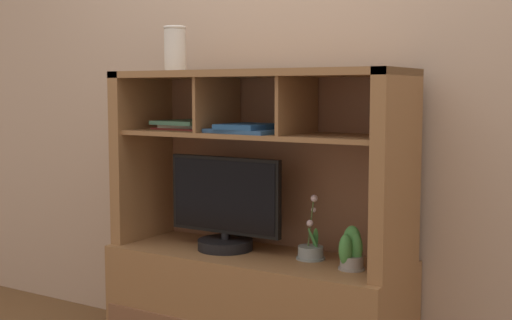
{
  "coord_description": "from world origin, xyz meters",
  "views": [
    {
      "loc": [
        1.55,
        -2.52,
        1.25
      ],
      "look_at": [
        0.0,
        0.0,
        0.95
      ],
      "focal_mm": 48.02,
      "sensor_mm": 36.0,
      "label": 1
    }
  ],
  "objects_px": {
    "tv_monitor": "(225,210)",
    "magazine_stack_left": "(248,129)",
    "potted_orchid": "(311,249)",
    "ceramic_vase": "(175,49)",
    "media_console": "(257,279)",
    "magazine_stack_centre": "(190,125)",
    "potted_fern": "(351,251)"
  },
  "relations": [
    {
      "from": "potted_fern",
      "to": "media_console",
      "type": "bearing_deg",
      "value": 174.35
    },
    {
      "from": "magazine_stack_left",
      "to": "magazine_stack_centre",
      "type": "bearing_deg",
      "value": 168.13
    },
    {
      "from": "media_console",
      "to": "potted_orchid",
      "type": "relative_size",
      "value": 4.83
    },
    {
      "from": "media_console",
      "to": "potted_orchid",
      "type": "xyz_separation_m",
      "value": [
        0.26,
        0.02,
        0.16
      ]
    },
    {
      "from": "potted_fern",
      "to": "magazine_stack_centre",
      "type": "xyz_separation_m",
      "value": [
        -0.85,
        0.07,
        0.48
      ]
    },
    {
      "from": "magazine_stack_centre",
      "to": "ceramic_vase",
      "type": "bearing_deg",
      "value": -143.83
    },
    {
      "from": "media_console",
      "to": "potted_orchid",
      "type": "bearing_deg",
      "value": 4.53
    },
    {
      "from": "tv_monitor",
      "to": "magazine_stack_left",
      "type": "relative_size",
      "value": 1.61
    },
    {
      "from": "media_console",
      "to": "tv_monitor",
      "type": "height_order",
      "value": "media_console"
    },
    {
      "from": "magazine_stack_centre",
      "to": "ceramic_vase",
      "type": "relative_size",
      "value": 1.61
    },
    {
      "from": "potted_orchid",
      "to": "magazine_stack_centre",
      "type": "bearing_deg",
      "value": 179.37
    },
    {
      "from": "tv_monitor",
      "to": "potted_orchid",
      "type": "height_order",
      "value": "tv_monitor"
    },
    {
      "from": "media_console",
      "to": "magazine_stack_left",
      "type": "distance_m",
      "value": 0.67
    },
    {
      "from": "media_console",
      "to": "tv_monitor",
      "type": "bearing_deg",
      "value": -170.7
    },
    {
      "from": "magazine_stack_centre",
      "to": "potted_orchid",
      "type": "bearing_deg",
      "value": -0.63
    },
    {
      "from": "tv_monitor",
      "to": "magazine_stack_left",
      "type": "bearing_deg",
      "value": -10.13
    },
    {
      "from": "magazine_stack_left",
      "to": "ceramic_vase",
      "type": "xyz_separation_m",
      "value": [
        -0.42,
        0.04,
        0.35
      ]
    },
    {
      "from": "magazine_stack_centre",
      "to": "tv_monitor",
      "type": "bearing_deg",
      "value": -12.91
    },
    {
      "from": "ceramic_vase",
      "to": "magazine_stack_centre",
      "type": "bearing_deg",
      "value": 36.17
    },
    {
      "from": "potted_orchid",
      "to": "magazine_stack_centre",
      "type": "xyz_separation_m",
      "value": [
        -0.64,
        0.01,
        0.51
      ]
    },
    {
      "from": "potted_orchid",
      "to": "potted_fern",
      "type": "distance_m",
      "value": 0.23
    },
    {
      "from": "potted_orchid",
      "to": "magazine_stack_left",
      "type": "height_order",
      "value": "magazine_stack_left"
    },
    {
      "from": "magazine_stack_left",
      "to": "magazine_stack_centre",
      "type": "distance_m",
      "value": 0.38
    },
    {
      "from": "media_console",
      "to": "magazine_stack_centre",
      "type": "relative_size",
      "value": 4.0
    },
    {
      "from": "potted_orchid",
      "to": "tv_monitor",
      "type": "bearing_deg",
      "value": -173.68
    },
    {
      "from": "media_console",
      "to": "tv_monitor",
      "type": "relative_size",
      "value": 2.37
    },
    {
      "from": "tv_monitor",
      "to": "potted_orchid",
      "type": "relative_size",
      "value": 2.04
    },
    {
      "from": "potted_orchid",
      "to": "potted_fern",
      "type": "height_order",
      "value": "potted_orchid"
    },
    {
      "from": "potted_fern",
      "to": "magazine_stack_centre",
      "type": "relative_size",
      "value": 0.52
    },
    {
      "from": "tv_monitor",
      "to": "ceramic_vase",
      "type": "height_order",
      "value": "ceramic_vase"
    },
    {
      "from": "tv_monitor",
      "to": "potted_orchid",
      "type": "distance_m",
      "value": 0.43
    },
    {
      "from": "media_console",
      "to": "ceramic_vase",
      "type": "height_order",
      "value": "ceramic_vase"
    }
  ]
}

